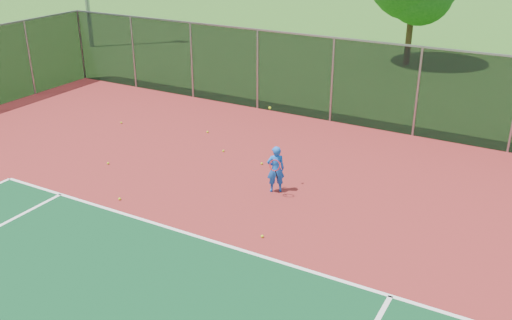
{
  "coord_description": "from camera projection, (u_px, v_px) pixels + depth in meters",
  "views": [
    {
      "loc": [
        4.18,
        -6.28,
        6.9
      ],
      "look_at": [
        -2.14,
        5.0,
        1.3
      ],
      "focal_mm": 40.0,
      "sensor_mm": 36.0,
      "label": 1
    }
  ],
  "objects": [
    {
      "name": "practice_ball_4",
      "position": [
        262.0,
        164.0,
        16.99
      ],
      "size": [
        0.07,
        0.07,
        0.07
      ],
      "primitive_type": "sphere",
      "color": "#B9CA17",
      "rests_on": "court_apron"
    },
    {
      "name": "practice_ball_3",
      "position": [
        121.0,
        123.0,
        20.31
      ],
      "size": [
        0.07,
        0.07,
        0.07
      ],
      "primitive_type": "sphere",
      "color": "#B9CA17",
      "rests_on": "court_apron"
    },
    {
      "name": "practice_ball_6",
      "position": [
        208.0,
        132.0,
        19.45
      ],
      "size": [
        0.07,
        0.07,
        0.07
      ],
      "primitive_type": "sphere",
      "color": "#B9CA17",
      "rests_on": "court_apron"
    },
    {
      "name": "tennis_player",
      "position": [
        276.0,
        169.0,
        15.11
      ],
      "size": [
        0.59,
        0.68,
        2.32
      ],
      "color": "blue",
      "rests_on": "court_apron"
    },
    {
      "name": "practice_ball_1",
      "position": [
        108.0,
        163.0,
        17.01
      ],
      "size": [
        0.07,
        0.07,
        0.07
      ],
      "primitive_type": "sphere",
      "color": "#B9CA17",
      "rests_on": "court_apron"
    },
    {
      "name": "practice_ball_2",
      "position": [
        120.0,
        199.0,
        14.88
      ],
      "size": [
        0.07,
        0.07,
        0.07
      ],
      "primitive_type": "sphere",
      "color": "#B9CA17",
      "rests_on": "court_apron"
    },
    {
      "name": "practice_ball_0",
      "position": [
        223.0,
        151.0,
        17.89
      ],
      "size": [
        0.07,
        0.07,
        0.07
      ],
      "primitive_type": "sphere",
      "color": "#B9CA17",
      "rests_on": "court_apron"
    },
    {
      "name": "court_apron",
      "position": [
        276.0,
        294.0,
        11.25
      ],
      "size": [
        30.0,
        20.0,
        0.02
      ],
      "primitive_type": "cube",
      "color": "maroon",
      "rests_on": "ground"
    },
    {
      "name": "practice_ball_7",
      "position": [
        262.0,
        236.0,
        13.16
      ],
      "size": [
        0.07,
        0.07,
        0.07
      ],
      "primitive_type": "sphere",
      "color": "#B9CA17",
      "rests_on": "court_apron"
    },
    {
      "name": "fence_back",
      "position": [
        418.0,
        91.0,
        18.63
      ],
      "size": [
        30.0,
        0.06,
        3.03
      ],
      "color": "black",
      "rests_on": "court_apron"
    }
  ]
}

